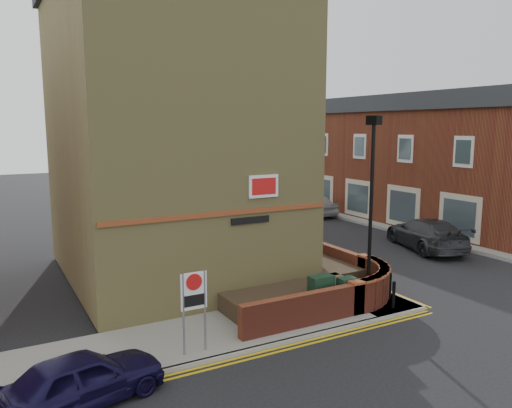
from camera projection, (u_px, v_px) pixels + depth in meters
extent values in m
plane|color=black|center=(354.00, 327.00, 15.26)|extent=(120.00, 120.00, 0.00)
cube|color=gray|center=(229.00, 330.00, 14.88)|extent=(13.00, 3.00, 0.12)
cube|color=gray|center=(207.00, 227.00, 30.05)|extent=(2.00, 32.00, 0.12)
cube|color=gray|center=(380.00, 219.00, 32.69)|extent=(4.00, 40.00, 0.12)
cube|color=gray|center=(253.00, 350.00, 13.58)|extent=(13.00, 0.15, 0.12)
cube|color=gray|center=(222.00, 226.00, 30.53)|extent=(0.15, 32.00, 0.12)
cube|color=gray|center=(356.00, 222.00, 31.74)|extent=(0.15, 40.00, 0.12)
cube|color=gold|center=(258.00, 355.00, 13.37)|extent=(13.00, 0.28, 0.01)
cube|color=gold|center=(226.00, 226.00, 30.65)|extent=(0.28, 32.00, 0.01)
cube|color=tan|center=(169.00, 138.00, 19.89)|extent=(8.00, 10.00, 11.00)
cube|color=brown|center=(223.00, 214.00, 15.89)|extent=(7.80, 0.06, 0.15)
cube|color=white|center=(264.00, 186.00, 16.47)|extent=(1.10, 0.05, 0.75)
cube|color=black|center=(250.00, 220.00, 16.40)|extent=(1.40, 0.04, 0.22)
cylinder|color=black|center=(371.00, 216.00, 16.58)|extent=(0.12, 0.12, 6.00)
cylinder|color=black|center=(368.00, 291.00, 16.98)|extent=(0.20, 0.20, 0.80)
cube|color=black|center=(374.00, 120.00, 16.09)|extent=(0.25, 0.50, 0.30)
cube|color=#16321F|center=(321.00, 294.00, 16.13)|extent=(0.80, 0.45, 1.20)
cube|color=#16321F|center=(346.00, 294.00, 16.26)|extent=(0.55, 0.40, 1.10)
cylinder|color=black|center=(394.00, 295.00, 16.47)|extent=(0.11, 0.11, 0.90)
cylinder|color=black|center=(390.00, 285.00, 17.45)|extent=(0.11, 0.11, 0.90)
cylinder|color=slate|center=(183.00, 315.00, 12.98)|extent=(0.06, 0.06, 2.20)
cylinder|color=slate|center=(205.00, 311.00, 13.26)|extent=(0.06, 0.06, 2.20)
cube|color=white|center=(194.00, 291.00, 13.03)|extent=(0.72, 0.04, 1.00)
cylinder|color=red|center=(194.00, 282.00, 12.96)|extent=(0.44, 0.02, 0.44)
cube|color=maroon|center=(359.00, 162.00, 36.34)|extent=(5.00, 30.00, 7.00)
cube|color=#2C3034|center=(360.00, 106.00, 35.73)|extent=(5.40, 30.40, 1.00)
cube|color=beige|center=(232.00, 150.00, 54.52)|extent=(5.00, 12.00, 7.00)
cube|color=#2C3034|center=(232.00, 113.00, 53.91)|extent=(5.40, 12.40, 1.00)
cylinder|color=#382B1E|center=(220.00, 193.00, 27.96)|extent=(0.24, 0.24, 4.55)
sphere|color=#1F4D19|center=(220.00, 146.00, 27.56)|extent=(3.64, 3.64, 3.64)
sphere|color=#1F4D19|center=(229.00, 162.00, 27.62)|extent=(2.60, 2.60, 2.60)
sphere|color=#1F4D19|center=(212.00, 154.00, 27.83)|extent=(2.86, 2.86, 2.86)
cylinder|color=#382B1E|center=(172.00, 176.00, 34.85)|extent=(0.24, 0.24, 5.04)
sphere|color=#1F4D19|center=(171.00, 135.00, 34.41)|extent=(4.03, 4.03, 4.03)
sphere|color=#1F4D19|center=(179.00, 148.00, 34.48)|extent=(2.88, 2.88, 2.88)
sphere|color=#1F4D19|center=(165.00, 142.00, 34.69)|extent=(3.17, 3.17, 3.17)
cylinder|color=#382B1E|center=(140.00, 170.00, 41.79)|extent=(0.24, 0.24, 4.76)
sphere|color=#1F4D19|center=(139.00, 137.00, 41.38)|extent=(3.81, 3.81, 3.81)
sphere|color=#1F4D19|center=(145.00, 148.00, 41.44)|extent=(2.72, 2.72, 2.72)
sphere|color=#1F4D19|center=(134.00, 143.00, 41.65)|extent=(2.99, 2.99, 2.99)
cylinder|color=black|center=(164.00, 185.00, 37.78)|extent=(0.10, 0.10, 3.20)
imported|color=black|center=(164.00, 157.00, 37.45)|extent=(0.20, 0.16, 1.00)
imported|color=black|center=(83.00, 379.00, 10.91)|extent=(3.83, 2.27, 1.22)
imported|color=#929599|center=(252.00, 218.00, 29.31)|extent=(2.59, 4.68, 1.46)
imported|color=maroon|center=(206.00, 207.00, 34.10)|extent=(3.17, 4.90, 1.25)
imported|color=#2C2D31|center=(426.00, 234.00, 24.88)|extent=(3.79, 5.80, 1.56)
imported|color=silver|center=(311.00, 204.00, 34.44)|extent=(1.98, 4.50, 1.51)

